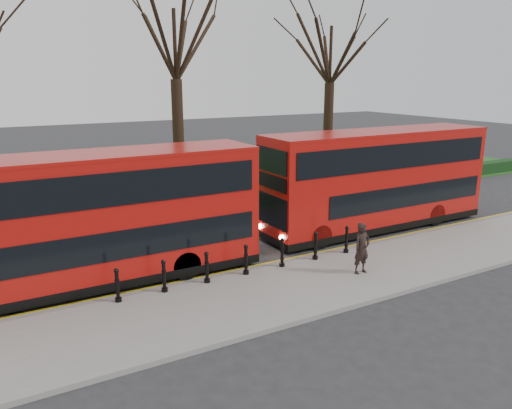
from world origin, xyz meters
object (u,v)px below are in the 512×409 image
bollard_row (246,260)px  bus_rear (377,180)px  bus_lead (94,220)px  pedestrian (362,248)px

bollard_row → bus_rear: (7.88, 2.31, 1.56)m
bus_lead → bus_rear: (12.35, 0.28, 0.02)m
bus_rear → pedestrian: (-4.40, -4.14, -1.18)m
bus_lead → bus_rear: 12.35m
bollard_row → bus_lead: (-4.47, 2.02, 1.54)m
bus_rear → bus_lead: bearing=-178.7°
bollard_row → bus_rear: bus_rear is taller
pedestrian → bollard_row: bearing=149.7°
bus_lead → bus_rear: bus_rear is taller
bollard_row → pedestrian: pedestrian is taller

